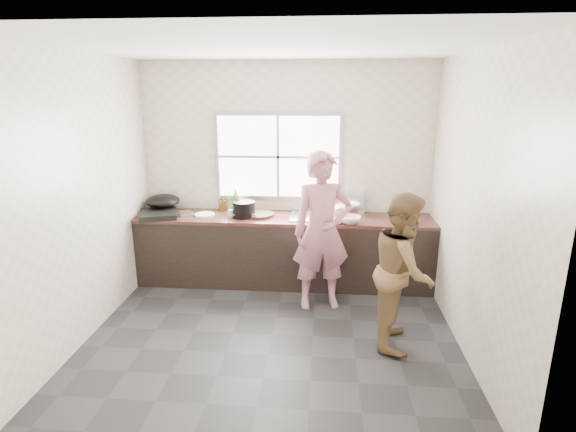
# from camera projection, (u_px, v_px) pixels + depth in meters

# --- Properties ---
(floor) EXTENTS (3.60, 3.20, 0.01)m
(floor) POSITION_uv_depth(u_px,v_px,m) (273.00, 335.00, 4.48)
(floor) COLOR #252527
(floor) RESTS_ON ground
(ceiling) EXTENTS (3.60, 3.20, 0.01)m
(ceiling) POSITION_uv_depth(u_px,v_px,m) (270.00, 46.00, 3.75)
(ceiling) COLOR silver
(ceiling) RESTS_ON wall_back
(wall_back) EXTENTS (3.60, 0.01, 2.70)m
(wall_back) POSITION_uv_depth(u_px,v_px,m) (286.00, 172.00, 5.65)
(wall_back) COLOR beige
(wall_back) RESTS_ON ground
(wall_left) EXTENTS (0.01, 3.20, 2.70)m
(wall_left) POSITION_uv_depth(u_px,v_px,m) (83.00, 200.00, 4.26)
(wall_left) COLOR beige
(wall_left) RESTS_ON ground
(wall_right) EXTENTS (0.01, 3.20, 2.70)m
(wall_right) POSITION_uv_depth(u_px,v_px,m) (474.00, 208.00, 3.97)
(wall_right) COLOR silver
(wall_right) RESTS_ON ground
(wall_front) EXTENTS (3.60, 0.01, 2.70)m
(wall_front) POSITION_uv_depth(u_px,v_px,m) (238.00, 271.00, 2.57)
(wall_front) COLOR beige
(wall_front) RESTS_ON ground
(cabinet) EXTENTS (3.60, 0.62, 0.82)m
(cabinet) POSITION_uv_depth(u_px,v_px,m) (284.00, 251.00, 5.61)
(cabinet) COLOR black
(cabinet) RESTS_ON floor
(countertop) EXTENTS (3.60, 0.64, 0.04)m
(countertop) POSITION_uv_depth(u_px,v_px,m) (284.00, 218.00, 5.49)
(countertop) COLOR #3D1E19
(countertop) RESTS_ON cabinet
(sink) EXTENTS (0.55, 0.45, 0.02)m
(sink) POSITION_uv_depth(u_px,v_px,m) (313.00, 217.00, 5.45)
(sink) COLOR silver
(sink) RESTS_ON countertop
(faucet) EXTENTS (0.02, 0.02, 0.30)m
(faucet) POSITION_uv_depth(u_px,v_px,m) (313.00, 201.00, 5.61)
(faucet) COLOR silver
(faucet) RESTS_ON countertop
(window_frame) EXTENTS (1.60, 0.05, 1.10)m
(window_frame) POSITION_uv_depth(u_px,v_px,m) (278.00, 157.00, 5.59)
(window_frame) COLOR #9EA0A5
(window_frame) RESTS_ON wall_back
(window_glazing) EXTENTS (1.50, 0.01, 1.00)m
(window_glazing) POSITION_uv_depth(u_px,v_px,m) (278.00, 157.00, 5.57)
(window_glazing) COLOR white
(window_glazing) RESTS_ON window_frame
(woman) EXTENTS (0.67, 0.51, 1.63)m
(woman) POSITION_uv_depth(u_px,v_px,m) (322.00, 237.00, 4.88)
(woman) COLOR #BF7288
(woman) RESTS_ON floor
(person_side) EXTENTS (0.67, 0.80, 1.47)m
(person_side) POSITION_uv_depth(u_px,v_px,m) (403.00, 270.00, 4.17)
(person_side) COLOR brown
(person_side) RESTS_ON floor
(cutting_board) EXTENTS (0.43, 0.43, 0.04)m
(cutting_board) POSITION_uv_depth(u_px,v_px,m) (260.00, 215.00, 5.50)
(cutting_board) COLOR black
(cutting_board) RESTS_ON countertop
(cleaver) EXTENTS (0.23, 0.14, 0.01)m
(cleaver) POSITION_uv_depth(u_px,v_px,m) (247.00, 214.00, 5.43)
(cleaver) COLOR silver
(cleaver) RESTS_ON cutting_board
(bowl_mince) EXTENTS (0.25, 0.25, 0.05)m
(bowl_mince) POSITION_uv_depth(u_px,v_px,m) (240.00, 214.00, 5.48)
(bowl_mince) COLOR silver
(bowl_mince) RESTS_ON countertop
(bowl_crabs) EXTENTS (0.26, 0.26, 0.07)m
(bowl_crabs) POSITION_uv_depth(u_px,v_px,m) (350.00, 220.00, 5.21)
(bowl_crabs) COLOR silver
(bowl_crabs) RESTS_ON countertop
(bowl_held) EXTENTS (0.24, 0.24, 0.06)m
(bowl_held) POSITION_uv_depth(u_px,v_px,m) (338.00, 220.00, 5.22)
(bowl_held) COLOR white
(bowl_held) RESTS_ON countertop
(black_pot) EXTENTS (0.35, 0.35, 0.19)m
(black_pot) POSITION_uv_depth(u_px,v_px,m) (244.00, 209.00, 5.44)
(black_pot) COLOR black
(black_pot) RESTS_ON countertop
(plate_food) EXTENTS (0.26, 0.26, 0.02)m
(plate_food) POSITION_uv_depth(u_px,v_px,m) (205.00, 215.00, 5.53)
(plate_food) COLOR white
(plate_food) RESTS_ON countertop
(bottle_green) EXTENTS (0.13, 0.13, 0.33)m
(bottle_green) POSITION_uv_depth(u_px,v_px,m) (236.00, 200.00, 5.60)
(bottle_green) COLOR #448E2E
(bottle_green) RESTS_ON countertop
(bottle_brown_tall) EXTENTS (0.11, 0.11, 0.19)m
(bottle_brown_tall) POSITION_uv_depth(u_px,v_px,m) (223.00, 203.00, 5.74)
(bottle_brown_tall) COLOR #482E12
(bottle_brown_tall) RESTS_ON countertop
(bottle_brown_short) EXTENTS (0.19, 0.19, 0.19)m
(bottle_brown_short) POSITION_uv_depth(u_px,v_px,m) (237.00, 208.00, 5.52)
(bottle_brown_short) COLOR #4B2C12
(bottle_brown_short) RESTS_ON countertop
(glass_jar) EXTENTS (0.07, 0.07, 0.09)m
(glass_jar) POSITION_uv_depth(u_px,v_px,m) (231.00, 213.00, 5.45)
(glass_jar) COLOR silver
(glass_jar) RESTS_ON countertop
(burner) EXTENTS (0.55, 0.55, 0.06)m
(burner) POSITION_uv_depth(u_px,v_px,m) (159.00, 214.00, 5.46)
(burner) COLOR black
(burner) RESTS_ON countertop
(wok) EXTENTS (0.47, 0.47, 0.16)m
(wok) POSITION_uv_depth(u_px,v_px,m) (163.00, 201.00, 5.68)
(wok) COLOR black
(wok) RESTS_ON burner
(dish_rack) EXTENTS (0.37, 0.27, 0.27)m
(dish_rack) POSITION_uv_depth(u_px,v_px,m) (350.00, 203.00, 5.61)
(dish_rack) COLOR silver
(dish_rack) RESTS_ON countertop
(pot_lid_left) EXTENTS (0.37, 0.37, 0.01)m
(pot_lid_left) POSITION_uv_depth(u_px,v_px,m) (183.00, 214.00, 5.59)
(pot_lid_left) COLOR #B2B5B9
(pot_lid_left) RESTS_ON countertop
(pot_lid_right) EXTENTS (0.24, 0.24, 0.01)m
(pot_lid_right) POSITION_uv_depth(u_px,v_px,m) (202.00, 214.00, 5.56)
(pot_lid_right) COLOR #ABAEB1
(pot_lid_right) RESTS_ON countertop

